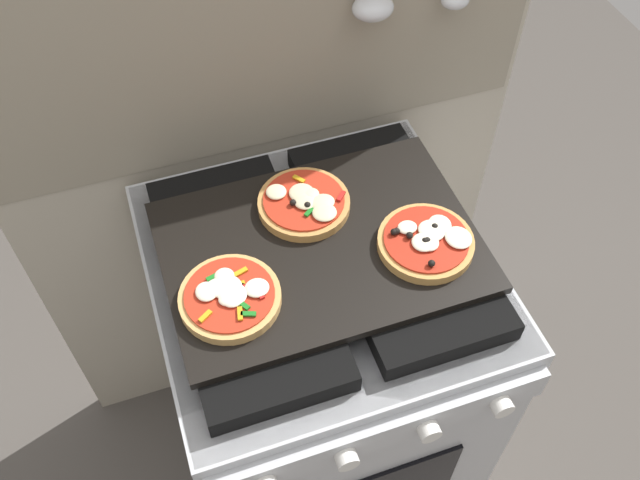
{
  "coord_description": "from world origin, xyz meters",
  "views": [
    {
      "loc": [
        -0.24,
        -0.69,
        1.85
      ],
      "look_at": [
        0.0,
        0.0,
        0.93
      ],
      "focal_mm": 38.8,
      "sensor_mm": 36.0,
      "label": 1
    }
  ],
  "objects_px": {
    "baking_tray": "(320,246)",
    "pizza_center": "(305,202)",
    "pizza_left": "(230,296)",
    "stove": "(320,372)",
    "pizza_right": "(427,241)"
  },
  "relations": [
    {
      "from": "stove",
      "to": "pizza_left",
      "type": "distance_m",
      "value": 0.51
    },
    {
      "from": "stove",
      "to": "pizza_left",
      "type": "height_order",
      "value": "pizza_left"
    },
    {
      "from": "pizza_left",
      "to": "stove",
      "type": "bearing_deg",
      "value": 19.72
    },
    {
      "from": "pizza_right",
      "to": "pizza_left",
      "type": "bearing_deg",
      "value": -179.96
    },
    {
      "from": "baking_tray",
      "to": "pizza_center",
      "type": "height_order",
      "value": "pizza_center"
    },
    {
      "from": "stove",
      "to": "baking_tray",
      "type": "distance_m",
      "value": 0.46
    },
    {
      "from": "baking_tray",
      "to": "pizza_left",
      "type": "relative_size",
      "value": 3.27
    },
    {
      "from": "baking_tray",
      "to": "pizza_center",
      "type": "relative_size",
      "value": 3.27
    },
    {
      "from": "pizza_right",
      "to": "pizza_center",
      "type": "bearing_deg",
      "value": 137.93
    },
    {
      "from": "baking_tray",
      "to": "pizza_left",
      "type": "distance_m",
      "value": 0.19
    },
    {
      "from": "pizza_left",
      "to": "pizza_center",
      "type": "relative_size",
      "value": 1.0
    },
    {
      "from": "stove",
      "to": "baking_tray",
      "type": "relative_size",
      "value": 1.67
    },
    {
      "from": "stove",
      "to": "pizza_right",
      "type": "height_order",
      "value": "pizza_right"
    },
    {
      "from": "pizza_left",
      "to": "pizza_center",
      "type": "bearing_deg",
      "value": 40.52
    },
    {
      "from": "pizza_right",
      "to": "pizza_center",
      "type": "height_order",
      "value": "same"
    }
  ]
}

